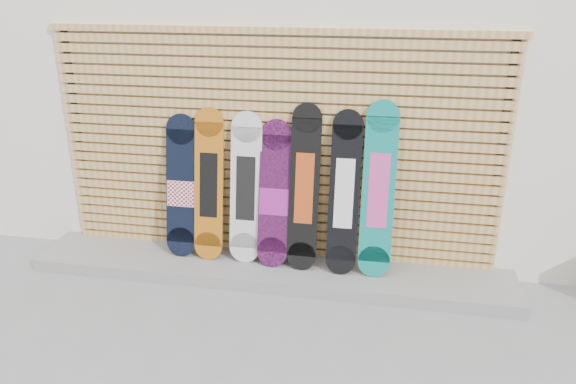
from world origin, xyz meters
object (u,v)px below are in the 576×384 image
Objects in this scene: snowboard_2 at (246,188)px; snowboard_6 at (378,191)px; snowboard_1 at (209,185)px; snowboard_4 at (304,188)px; snowboard_0 at (181,188)px; snowboard_5 at (344,193)px; snowboard_3 at (274,195)px.

snowboard_6 is at bearing -1.24° from snowboard_2.
snowboard_4 reaches higher than snowboard_1.
snowboard_0 is 0.29m from snowboard_1.
snowboard_1 is 1.01× the size of snowboard_2.
snowboard_5 reaches higher than snowboard_1.
snowboard_4 reaches higher than snowboard_3.
snowboard_0 is 1.58m from snowboard_5.
snowboard_1 reaches higher than snowboard_2.
snowboard_6 reaches higher than snowboard_2.
snowboard_5 is at bearing -1.15° from snowboard_0.
snowboard_6 is (1.60, -0.02, 0.07)m from snowboard_1.
snowboard_1 is at bearing 178.40° from snowboard_3.
snowboard_2 is at bearing 178.06° from snowboard_5.
snowboard_4 is at bearing -1.18° from snowboard_1.
snowboard_1 reaches higher than snowboard_3.
snowboard_4 is at bearing 178.88° from snowboard_5.
snowboard_6 reaches higher than snowboard_4.
snowboard_3 is (0.92, -0.02, -0.00)m from snowboard_0.
snowboard_1 is (0.28, -0.01, 0.05)m from snowboard_0.
snowboard_1 is 0.93m from snowboard_4.
snowboard_2 is 0.93m from snowboard_5.
snowboard_5 is (0.93, -0.03, 0.03)m from snowboard_2.
snowboard_2 is 1.24m from snowboard_6.
snowboard_1 reaches higher than snowboard_0.
snowboard_3 is 0.96m from snowboard_6.
snowboard_3 is at bearing 179.79° from snowboard_6.
snowboard_4 is at bearing -0.22° from snowboard_3.
snowboard_3 is at bearing 179.78° from snowboard_4.
snowboard_2 reaches higher than snowboard_0.
snowboard_4 is 0.97× the size of snowboard_6.
snowboard_4 is at bearing 179.80° from snowboard_6.
snowboard_5 is 0.94× the size of snowboard_6.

